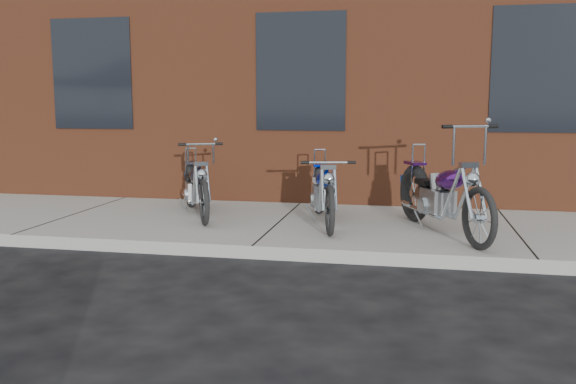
# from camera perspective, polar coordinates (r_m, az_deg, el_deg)

# --- Properties ---
(ground) EXTENTS (120.00, 120.00, 0.00)m
(ground) POSITION_cam_1_polar(r_m,az_deg,el_deg) (6.82, -3.38, -6.30)
(ground) COLOR black
(ground) RESTS_ON ground
(sidewalk) EXTENTS (22.00, 3.00, 0.15)m
(sidewalk) POSITION_cam_1_polar(r_m,az_deg,el_deg) (8.23, -0.72, -3.23)
(sidewalk) COLOR #9A9791
(sidewalk) RESTS_ON ground
(building_brick) EXTENTS (22.00, 10.00, 8.00)m
(building_brick) POSITION_cam_1_polar(r_m,az_deg,el_deg) (14.66, 4.83, 17.20)
(building_brick) COLOR brown
(building_brick) RESTS_ON ground
(chopper_purple) EXTENTS (1.07, 2.23, 1.34)m
(chopper_purple) POSITION_cam_1_polar(r_m,az_deg,el_deg) (7.62, 14.15, -0.54)
(chopper_purple) COLOR black
(chopper_purple) RESTS_ON sidewalk
(chopper_blue) EXTENTS (0.69, 2.10, 0.93)m
(chopper_blue) POSITION_cam_1_polar(r_m,az_deg,el_deg) (8.02, 3.36, -0.20)
(chopper_blue) COLOR black
(chopper_blue) RESTS_ON sidewalk
(chopper_third) EXTENTS (1.03, 1.90, 1.06)m
(chopper_third) POSITION_cam_1_polar(r_m,az_deg,el_deg) (8.69, -8.56, 0.31)
(chopper_third) COLOR black
(chopper_third) RESTS_ON sidewalk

